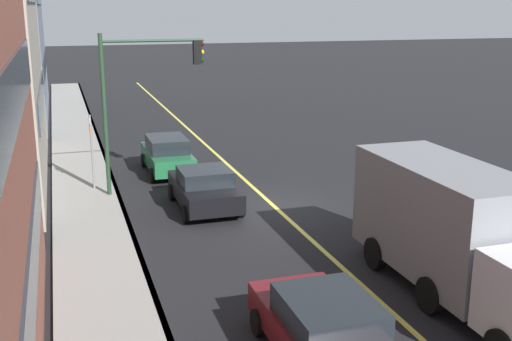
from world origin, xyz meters
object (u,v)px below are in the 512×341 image
Objects in this scene: car_maroon at (324,328)px; car_black at (204,188)px; car_green at (167,154)px; traffic_light_mast at (142,87)px; truck_gray at (460,233)px; street_sign_post at (92,147)px.

car_maroon reaches higher than car_black.
car_green is at bearing 4.32° from car_black.
traffic_light_mast reaches higher than car_maroon.
truck_gray is at bearing -67.59° from car_maroon.
street_sign_post is (14.10, 3.72, 1.02)m from car_maroon.
traffic_light_mast reaches higher than car_green.
car_green is at bearing -23.92° from traffic_light_mast.
car_green is 0.69× the size of traffic_light_mast.
street_sign_post is at bearing 61.74° from traffic_light_mast.
car_black is 0.53× the size of truck_gray.
street_sign_post is (12.28, 8.13, 0.10)m from truck_gray.
traffic_light_mast is 3.24m from street_sign_post.
truck_gray is 2.55× the size of street_sign_post.
traffic_light_mast reaches higher than truck_gray.
car_maroon is 1.40× the size of street_sign_post.
street_sign_post is (1.02, 1.91, -2.41)m from traffic_light_mast.
car_green is 1.03× the size of car_black.
car_black is (-5.44, -0.41, -0.06)m from car_green.
car_maroon is 0.70× the size of traffic_light_mast.
car_green is 1.38× the size of street_sign_post.
car_green is 0.99× the size of car_maroon.
car_maroon is 4.86m from truck_gray.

